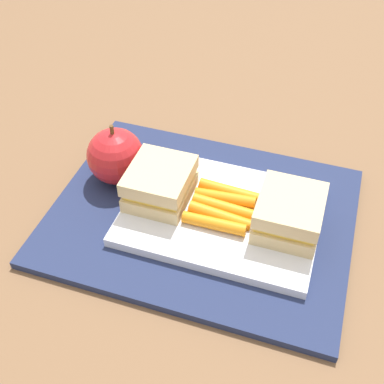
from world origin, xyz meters
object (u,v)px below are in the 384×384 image
(food_tray, at_px, (222,214))
(sandwich_half_left, at_px, (289,213))
(sandwich_half_right, at_px, (160,183))
(carrot_sticks_bundle, at_px, (222,207))
(apple, at_px, (116,156))

(food_tray, xyz_separation_m, sandwich_half_left, (-0.08, 0.00, 0.03))
(food_tray, relative_size, sandwich_half_right, 2.88)
(sandwich_half_right, bearing_deg, carrot_sticks_bundle, -179.72)
(carrot_sticks_bundle, relative_size, apple, 0.94)
(food_tray, xyz_separation_m, carrot_sticks_bundle, (-0.00, -0.00, 0.01))
(sandwich_half_right, xyz_separation_m, apple, (0.07, -0.03, 0.00))
(sandwich_half_left, xyz_separation_m, carrot_sticks_bundle, (0.08, -0.00, -0.02))
(food_tray, distance_m, sandwich_half_right, 0.08)
(carrot_sticks_bundle, height_order, apple, apple)
(food_tray, height_order, sandwich_half_left, sandwich_half_left)
(carrot_sticks_bundle, bearing_deg, food_tray, 52.00)
(sandwich_half_left, distance_m, carrot_sticks_bundle, 0.08)
(sandwich_half_left, xyz_separation_m, sandwich_half_right, (0.16, 0.00, 0.00))
(sandwich_half_left, height_order, apple, apple)
(sandwich_half_right, relative_size, carrot_sticks_bundle, 1.02)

